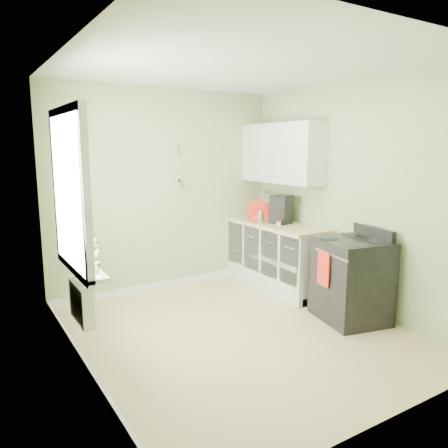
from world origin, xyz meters
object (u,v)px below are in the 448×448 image
stand_mixer (269,207)px  coffee_maker (281,210)px  stove (351,279)px  kettle (260,217)px

stand_mixer → coffee_maker: size_ratio=1.08×
stove → stand_mixer: size_ratio=2.54×
stove → kettle: (-0.20, 1.46, 0.53)m
kettle → coffee_maker: (0.23, -0.16, 0.10)m
stove → coffee_maker: size_ratio=2.74×
stand_mixer → kettle: 0.39m
stand_mixer → coffee_maker: (-0.08, -0.37, 0.01)m
stove → stand_mixer: 1.79m
stove → stand_mixer: stand_mixer is taller
stove → stand_mixer: (0.12, 1.68, 0.61)m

